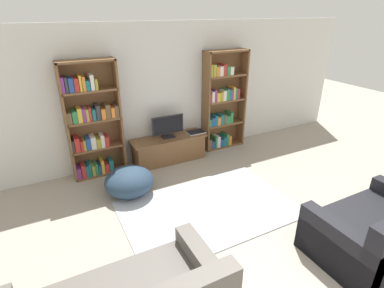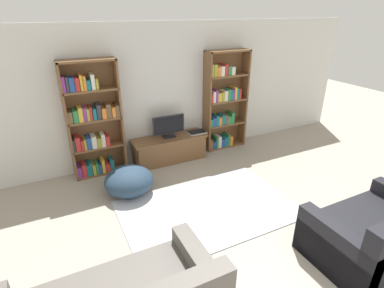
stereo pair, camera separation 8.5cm
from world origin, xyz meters
name	(u,v)px [view 1 (the left image)]	position (x,y,z in m)	size (l,w,h in m)	color
wall_back	(165,93)	(0.00, 4.23, 1.30)	(8.80, 0.06, 2.60)	silver
bookshelf_left	(92,123)	(-1.45, 4.06, 0.98)	(0.92, 0.30, 2.06)	brown
bookshelf_right	(222,103)	(1.20, 4.06, 0.98)	(0.92, 0.30, 2.06)	brown
tv_stand	(169,149)	(-0.08, 3.93, 0.25)	(1.48, 0.49, 0.50)	brown
television	(168,126)	(-0.08, 3.94, 0.73)	(0.64, 0.16, 0.44)	black
laptop	(196,132)	(0.50, 3.90, 0.51)	(0.35, 0.25, 0.03)	#B7B7BC
area_rug	(209,209)	(-0.20, 2.15, 0.01)	(2.55, 1.65, 0.02)	#B2B7C1
couch_right_sofa	(377,233)	(1.17, 0.46, 0.30)	(1.53, 0.99, 0.90)	black
beanbag_ottoman	(129,181)	(-1.13, 3.13, 0.23)	(0.79, 0.79, 0.45)	#23384C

